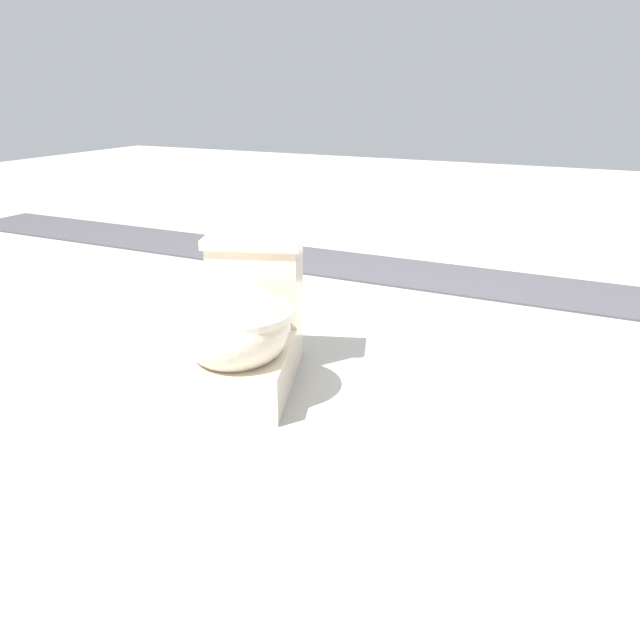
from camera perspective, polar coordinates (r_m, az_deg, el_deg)
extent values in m
plane|color=#A8A59E|center=(2.50, -1.49, -3.67)|extent=(14.00, 14.00, 0.00)
cube|color=#423F44|center=(3.55, 15.88, 3.13)|extent=(0.56, 8.00, 0.01)
cube|color=beige|center=(2.29, -6.78, -3.87)|extent=(0.68, 0.52, 0.17)
ellipsoid|color=beige|center=(2.13, -7.57, -0.68)|extent=(0.53, 0.49, 0.28)
cylinder|color=beige|center=(2.11, -7.64, 0.74)|extent=(0.50, 0.50, 0.03)
cube|color=beige|center=(2.40, -5.90, 3.33)|extent=(0.28, 0.38, 0.30)
cube|color=beige|center=(2.35, -6.05, 7.23)|extent=(0.31, 0.41, 0.04)
cylinder|color=silver|center=(2.33, -4.13, 7.77)|extent=(0.02, 0.02, 0.01)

